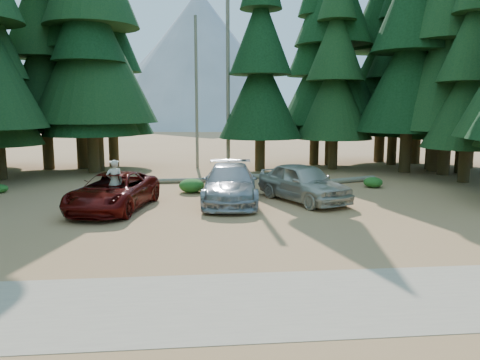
{
  "coord_description": "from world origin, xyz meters",
  "views": [
    {
      "loc": [
        -1.38,
        -15.77,
        4.07
      ],
      "look_at": [
        0.38,
        2.3,
        1.25
      ],
      "focal_mm": 35.0,
      "sensor_mm": 36.0,
      "label": 1
    }
  ],
  "objects_px": {
    "frisbee_player": "(115,181)",
    "log_right": "(342,181)",
    "silver_minivan_right": "(303,182)",
    "log_left": "(179,181)",
    "log_mid": "(275,176)",
    "red_pickup": "(113,192)",
    "silver_minivan_center": "(230,184)"
  },
  "relations": [
    {
      "from": "frisbee_player",
      "to": "log_right",
      "type": "bearing_deg",
      "value": -167.95
    },
    {
      "from": "silver_minivan_right",
      "to": "log_left",
      "type": "height_order",
      "value": "silver_minivan_right"
    },
    {
      "from": "silver_minivan_right",
      "to": "log_left",
      "type": "distance_m",
      "value": 7.92
    },
    {
      "from": "silver_minivan_right",
      "to": "log_mid",
      "type": "bearing_deg",
      "value": 66.43
    },
    {
      "from": "log_right",
      "to": "log_left",
      "type": "bearing_deg",
      "value": 152.72
    },
    {
      "from": "log_mid",
      "to": "frisbee_player",
      "type": "bearing_deg",
      "value": -126.09
    },
    {
      "from": "red_pickup",
      "to": "frisbee_player",
      "type": "relative_size",
      "value": 3.08
    },
    {
      "from": "frisbee_player",
      "to": "log_mid",
      "type": "relative_size",
      "value": 0.5
    },
    {
      "from": "red_pickup",
      "to": "log_right",
      "type": "height_order",
      "value": "red_pickup"
    },
    {
      "from": "frisbee_player",
      "to": "log_mid",
      "type": "xyz_separation_m",
      "value": [
        7.8,
        7.51,
        -1.03
      ]
    },
    {
      "from": "silver_minivan_center",
      "to": "silver_minivan_right",
      "type": "height_order",
      "value": "silver_minivan_right"
    },
    {
      "from": "red_pickup",
      "to": "silver_minivan_right",
      "type": "xyz_separation_m",
      "value": [
        7.96,
        0.96,
        0.1
      ]
    },
    {
      "from": "log_left",
      "to": "frisbee_player",
      "type": "bearing_deg",
      "value": -111.64
    },
    {
      "from": "log_left",
      "to": "silver_minivan_center",
      "type": "bearing_deg",
      "value": -68.94
    },
    {
      "from": "silver_minivan_center",
      "to": "frisbee_player",
      "type": "distance_m",
      "value": 4.82
    },
    {
      "from": "red_pickup",
      "to": "log_mid",
      "type": "distance_m",
      "value": 10.87
    },
    {
      "from": "silver_minivan_center",
      "to": "log_mid",
      "type": "bearing_deg",
      "value": 69.08
    },
    {
      "from": "log_mid",
      "to": "silver_minivan_right",
      "type": "bearing_deg",
      "value": -79.2
    },
    {
      "from": "red_pickup",
      "to": "frisbee_player",
      "type": "bearing_deg",
      "value": -11.56
    },
    {
      "from": "log_left",
      "to": "log_mid",
      "type": "relative_size",
      "value": 1.06
    },
    {
      "from": "frisbee_player",
      "to": "log_left",
      "type": "distance_m",
      "value": 7.04
    },
    {
      "from": "red_pickup",
      "to": "silver_minivan_center",
      "type": "distance_m",
      "value": 4.87
    },
    {
      "from": "log_left",
      "to": "log_right",
      "type": "bearing_deg",
      "value": -8.46
    },
    {
      "from": "frisbee_player",
      "to": "log_right",
      "type": "xyz_separation_m",
      "value": [
        11.13,
        5.61,
        -1.03
      ]
    },
    {
      "from": "frisbee_player",
      "to": "log_mid",
      "type": "bearing_deg",
      "value": -150.78
    },
    {
      "from": "log_mid",
      "to": "log_right",
      "type": "xyz_separation_m",
      "value": [
        3.33,
        -1.9,
        -0.0
      ]
    },
    {
      "from": "frisbee_player",
      "to": "silver_minivan_center",
      "type": "bearing_deg",
      "value": 177.91
    },
    {
      "from": "log_mid",
      "to": "silver_minivan_center",
      "type": "bearing_deg",
      "value": -105.72
    },
    {
      "from": "silver_minivan_center",
      "to": "frisbee_player",
      "type": "relative_size",
      "value": 3.26
    },
    {
      "from": "silver_minivan_center",
      "to": "silver_minivan_right",
      "type": "xyz_separation_m",
      "value": [
        3.2,
        -0.06,
        0.02
      ]
    },
    {
      "from": "silver_minivan_right",
      "to": "log_left",
      "type": "relative_size",
      "value": 1.33
    },
    {
      "from": "frisbee_player",
      "to": "silver_minivan_right",
      "type": "bearing_deg",
      "value": 172.46
    }
  ]
}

